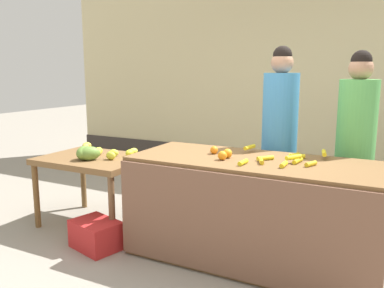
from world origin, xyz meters
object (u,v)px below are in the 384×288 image
produce_sack (191,196)px  vendor_woman_blue_shirt (279,141)px  produce_crate (96,235)px  vendor_woman_green_shirt (355,150)px

produce_sack → vendor_woman_blue_shirt: bearing=0.6°
vendor_woman_blue_shirt → produce_sack: (-0.96, -0.01, -0.69)m
produce_crate → produce_sack: 1.20m
vendor_woman_blue_shirt → produce_crate: vendor_woman_blue_shirt is taller
vendor_woman_blue_shirt → produce_sack: bearing=-179.4°
vendor_woman_blue_shirt → vendor_woman_green_shirt: size_ratio=1.03×
vendor_woman_green_shirt → produce_sack: 1.78m
vendor_woman_blue_shirt → vendor_woman_green_shirt: vendor_woman_blue_shirt is taller
vendor_woman_blue_shirt → vendor_woman_green_shirt: 0.69m
vendor_woman_green_shirt → produce_crate: 2.48m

